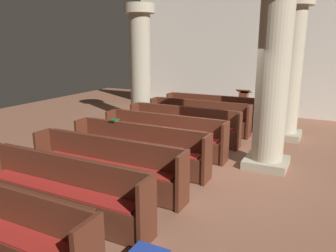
{
  "coord_description": "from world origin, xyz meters",
  "views": [
    {
      "loc": [
        2.52,
        -6.41,
        2.6
      ],
      "look_at": [
        -0.77,
        0.13,
        0.75
      ],
      "focal_mm": 34.99,
      "sensor_mm": 36.0,
      "label": 1
    }
  ],
  "objects": [
    {
      "name": "pew_row_3",
      "position": [
        -0.97,
        0.32,
        0.5
      ],
      "size": [
        3.1,
        0.46,
        0.94
      ],
      "color": "#562819",
      "rests_on": "ground"
    },
    {
      "name": "hymn_book",
      "position": [
        -1.73,
        -0.62,
        0.95
      ],
      "size": [
        0.15,
        0.19,
        0.03
      ],
      "primitive_type": "cube",
      "color": "#194723",
      "rests_on": "pew_row_4"
    },
    {
      "name": "pillar_aisle_rear",
      "position": [
        1.42,
        0.54,
        2.0
      ],
      "size": [
        0.96,
        0.96,
        3.85
      ],
      "color": "#9F967E",
      "rests_on": "ground"
    },
    {
      "name": "pew_row_4",
      "position": [
        -0.97,
        -0.81,
        0.5
      ],
      "size": [
        3.1,
        0.46,
        0.94
      ],
      "color": "#562819",
      "rests_on": "ground"
    },
    {
      "name": "pew_row_2",
      "position": [
        -0.97,
        1.45,
        0.5
      ],
      "size": [
        3.1,
        0.47,
        0.94
      ],
      "color": "#562819",
      "rests_on": "ground"
    },
    {
      "name": "lectern",
      "position": [
        -0.19,
        4.8,
        0.45
      ],
      "size": [
        0.48,
        0.45,
        1.08
      ],
      "color": "#562B1A",
      "rests_on": "ground"
    },
    {
      "name": "pillar_far_side",
      "position": [
        -3.31,
        3.11,
        2.0
      ],
      "size": [
        1.01,
        1.01,
        3.85
      ],
      "color": "#9F967E",
      "rests_on": "ground"
    },
    {
      "name": "pillar_aisle_side",
      "position": [
        1.42,
        3.08,
        2.0
      ],
      "size": [
        1.01,
        1.01,
        3.85
      ],
      "color": "#9F967E",
      "rests_on": "ground"
    },
    {
      "name": "pew_row_6",
      "position": [
        -0.97,
        -3.08,
        0.5
      ],
      "size": [
        3.1,
        0.46,
        0.94
      ],
      "color": "#562819",
      "rests_on": "ground"
    },
    {
      "name": "pew_row_5",
      "position": [
        -0.97,
        -1.95,
        0.5
      ],
      "size": [
        3.1,
        0.47,
        0.94
      ],
      "color": "#562819",
      "rests_on": "ground"
    },
    {
      "name": "pew_row_1",
      "position": [
        -0.97,
        2.59,
        0.5
      ],
      "size": [
        3.1,
        0.46,
        0.94
      ],
      "color": "#562819",
      "rests_on": "ground"
    },
    {
      "name": "pew_row_0",
      "position": [
        -0.97,
        3.72,
        0.5
      ],
      "size": [
        3.1,
        0.46,
        0.94
      ],
      "color": "#562819",
      "rests_on": "ground"
    },
    {
      "name": "ground_plane",
      "position": [
        0.0,
        0.0,
        0.0
      ],
      "size": [
        19.2,
        19.2,
        0.0
      ],
      "primitive_type": "plane",
      "color": "brown"
    },
    {
      "name": "back_wall",
      "position": [
        0.0,
        6.08,
        2.25
      ],
      "size": [
        10.0,
        0.16,
        4.5
      ],
      "primitive_type": "cube",
      "color": "silver",
      "rests_on": "ground"
    }
  ]
}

